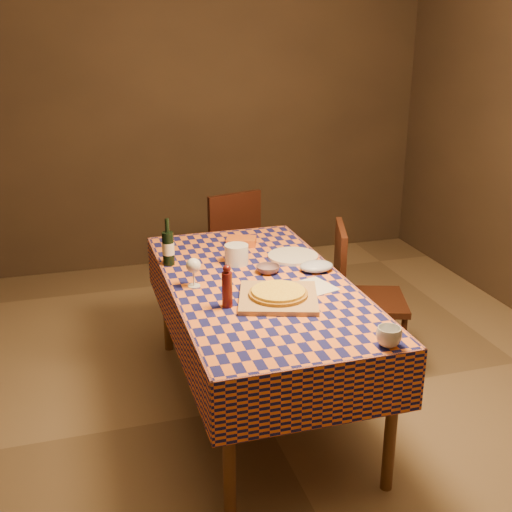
{
  "coord_description": "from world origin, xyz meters",
  "views": [
    {
      "loc": [
        -0.91,
        -3.03,
        2.07
      ],
      "look_at": [
        0.0,
        0.05,
        0.9
      ],
      "focal_mm": 45.0,
      "sensor_mm": 36.0,
      "label": 1
    }
  ],
  "objects_px": {
    "dining_table": "(259,295)",
    "chair_far": "(227,243)",
    "pizza": "(278,293)",
    "wine_bottle": "(168,248)",
    "chair_right": "(358,291)",
    "cutting_board": "(278,298)",
    "white_plate": "(293,256)",
    "bowl": "(268,269)"
  },
  "relations": [
    {
      "from": "dining_table",
      "to": "chair_far",
      "type": "relative_size",
      "value": 1.98
    },
    {
      "from": "pizza",
      "to": "wine_bottle",
      "type": "xyz_separation_m",
      "value": [
        -0.44,
        0.65,
        0.06
      ]
    },
    {
      "from": "pizza",
      "to": "chair_right",
      "type": "bearing_deg",
      "value": 37.08
    },
    {
      "from": "dining_table",
      "to": "wine_bottle",
      "type": "relative_size",
      "value": 6.74
    },
    {
      "from": "cutting_board",
      "to": "wine_bottle",
      "type": "height_order",
      "value": "wine_bottle"
    },
    {
      "from": "cutting_board",
      "to": "pizza",
      "type": "bearing_deg",
      "value": 104.04
    },
    {
      "from": "cutting_board",
      "to": "chair_far",
      "type": "relative_size",
      "value": 0.41
    },
    {
      "from": "cutting_board",
      "to": "white_plate",
      "type": "height_order",
      "value": "cutting_board"
    },
    {
      "from": "pizza",
      "to": "bowl",
      "type": "relative_size",
      "value": 2.53
    },
    {
      "from": "cutting_board",
      "to": "bowl",
      "type": "height_order",
      "value": "bowl"
    },
    {
      "from": "white_plate",
      "to": "dining_table",
      "type": "bearing_deg",
      "value": -134.82
    },
    {
      "from": "wine_bottle",
      "to": "chair_right",
      "type": "relative_size",
      "value": 0.29
    },
    {
      "from": "pizza",
      "to": "bowl",
      "type": "height_order",
      "value": "pizza"
    },
    {
      "from": "wine_bottle",
      "to": "chair_far",
      "type": "relative_size",
      "value": 0.29
    },
    {
      "from": "dining_table",
      "to": "white_plate",
      "type": "xyz_separation_m",
      "value": [
        0.3,
        0.3,
        0.08
      ]
    },
    {
      "from": "chair_far",
      "to": "wine_bottle",
      "type": "bearing_deg",
      "value": -121.03
    },
    {
      "from": "chair_far",
      "to": "dining_table",
      "type": "bearing_deg",
      "value": -97.07
    },
    {
      "from": "bowl",
      "to": "wine_bottle",
      "type": "distance_m",
      "value": 0.58
    },
    {
      "from": "pizza",
      "to": "chair_far",
      "type": "relative_size",
      "value": 0.36
    },
    {
      "from": "cutting_board",
      "to": "white_plate",
      "type": "bearing_deg",
      "value": 63.59
    },
    {
      "from": "dining_table",
      "to": "chair_far",
      "type": "height_order",
      "value": "chair_far"
    },
    {
      "from": "cutting_board",
      "to": "chair_far",
      "type": "distance_m",
      "value": 1.65
    },
    {
      "from": "dining_table",
      "to": "chair_far",
      "type": "bearing_deg",
      "value": 82.93
    },
    {
      "from": "dining_table",
      "to": "cutting_board",
      "type": "relative_size",
      "value": 4.78
    },
    {
      "from": "pizza",
      "to": "wine_bottle",
      "type": "bearing_deg",
      "value": 124.2
    },
    {
      "from": "bowl",
      "to": "white_plate",
      "type": "distance_m",
      "value": 0.29
    },
    {
      "from": "bowl",
      "to": "cutting_board",
      "type": "bearing_deg",
      "value": -99.55
    },
    {
      "from": "dining_table",
      "to": "bowl",
      "type": "distance_m",
      "value": 0.17
    },
    {
      "from": "bowl",
      "to": "wine_bottle",
      "type": "bearing_deg",
      "value": 150.52
    },
    {
      "from": "dining_table",
      "to": "wine_bottle",
      "type": "bearing_deg",
      "value": 136.22
    },
    {
      "from": "dining_table",
      "to": "bowl",
      "type": "relative_size",
      "value": 14.14
    },
    {
      "from": "wine_bottle",
      "to": "chair_far",
      "type": "xyz_separation_m",
      "value": [
        0.59,
        0.97,
        -0.35
      ]
    },
    {
      "from": "cutting_board",
      "to": "dining_table",
      "type": "bearing_deg",
      "value": 95.93
    },
    {
      "from": "pizza",
      "to": "dining_table",
      "type": "bearing_deg",
      "value": 95.93
    },
    {
      "from": "dining_table",
      "to": "pizza",
      "type": "xyz_separation_m",
      "value": [
        0.03,
        -0.25,
        0.11
      ]
    },
    {
      "from": "cutting_board",
      "to": "bowl",
      "type": "xyz_separation_m",
      "value": [
        0.06,
        0.37,
        0.01
      ]
    },
    {
      "from": "dining_table",
      "to": "chair_right",
      "type": "distance_m",
      "value": 0.78
    },
    {
      "from": "dining_table",
      "to": "cutting_board",
      "type": "bearing_deg",
      "value": -84.07
    },
    {
      "from": "chair_right",
      "to": "white_plate",
      "type": "bearing_deg",
      "value": 175.29
    },
    {
      "from": "cutting_board",
      "to": "chair_right",
      "type": "height_order",
      "value": "chair_right"
    },
    {
      "from": "cutting_board",
      "to": "chair_far",
      "type": "xyz_separation_m",
      "value": [
        0.14,
        1.62,
        -0.26
      ]
    },
    {
      "from": "chair_far",
      "to": "pizza",
      "type": "bearing_deg",
      "value": -95.07
    }
  ]
}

